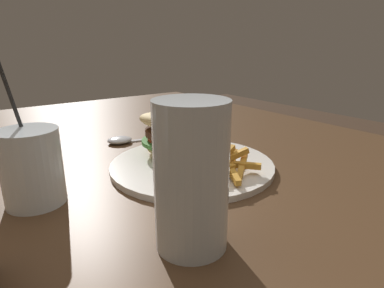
% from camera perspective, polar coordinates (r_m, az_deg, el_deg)
% --- Properties ---
extents(dining_table, '(1.36, 1.32, 0.72)m').
position_cam_1_polar(dining_table, '(0.63, -19.40, -14.08)').
color(dining_table, '#4C331E').
rests_on(dining_table, ground_plane).
extents(meal_plate_near, '(0.28, 0.28, 0.10)m').
position_cam_1_polar(meal_plate_near, '(0.57, -1.61, -1.02)').
color(meal_plate_near, white).
rests_on(meal_plate_near, dining_table).
extents(beer_glass, '(0.08, 0.08, 0.16)m').
position_cam_1_polar(beer_glass, '(0.33, -0.13, -6.63)').
color(beer_glass, silver).
rests_on(beer_glass, dining_table).
extents(juice_glass, '(0.08, 0.08, 0.21)m').
position_cam_1_polar(juice_glass, '(0.48, -26.51, -4.20)').
color(juice_glass, silver).
rests_on(juice_glass, dining_table).
extents(spoon, '(0.06, 0.17, 0.01)m').
position_cam_1_polar(spoon, '(0.72, -12.13, 0.73)').
color(spoon, silver).
rests_on(spoon, dining_table).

